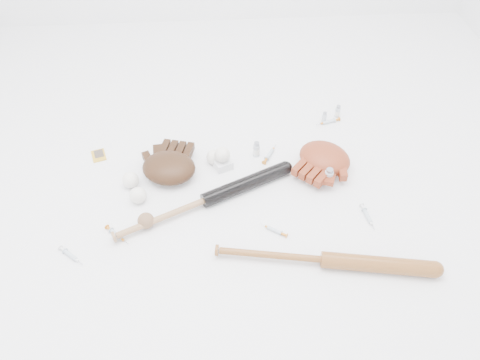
{
  "coord_description": "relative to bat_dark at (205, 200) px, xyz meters",
  "views": [
    {
      "loc": [
        -0.14,
        -1.36,
        1.45
      ],
      "look_at": [
        -0.05,
        -0.02,
        0.06
      ],
      "focal_mm": 35.0,
      "sensor_mm": 36.0,
      "label": 1
    }
  ],
  "objects": [
    {
      "name": "glove_tan",
      "position": [
        0.53,
        0.2,
        0.02
      ],
      "size": [
        0.39,
        0.39,
        0.1
      ],
      "primitive_type": null,
      "rotation": [
        0.0,
        0.0,
        2.42
      ],
      "color": "maroon",
      "rests_on": "ground"
    },
    {
      "name": "baseball_on_pedestal",
      "position": [
        0.08,
        0.22,
        0.04
      ],
      "size": [
        0.07,
        0.07,
        0.07
      ],
      "primitive_type": "sphere",
      "color": "white",
      "rests_on": "pedestal"
    },
    {
      "name": "vial_2",
      "position": [
        0.24,
        0.29,
        0.01
      ],
      "size": [
        0.03,
        0.03,
        0.08
      ],
      "primitive_type": "cylinder",
      "color": "silver",
      "rests_on": "ground"
    },
    {
      "name": "baseball_upper",
      "position": [
        0.04,
        0.25,
        0.0
      ],
      "size": [
        0.07,
        0.07,
        0.07
      ],
      "primitive_type": "sphere",
      "color": "white",
      "rests_on": "ground"
    },
    {
      "name": "syringe_1",
      "position": [
        0.27,
        -0.15,
        -0.02
      ],
      "size": [
        0.12,
        0.09,
        0.02
      ],
      "primitive_type": null,
      "rotation": [
        0.0,
        0.0,
        2.54
      ],
      "color": "#ADBCC6",
      "rests_on": "ground"
    },
    {
      "name": "baseball_left",
      "position": [
        -0.31,
        0.13,
        0.0
      ],
      "size": [
        0.07,
        0.07,
        0.07
      ],
      "primitive_type": "sphere",
      "color": "white",
      "rests_on": "ground"
    },
    {
      "name": "vial_3",
      "position": [
        0.52,
        0.09,
        0.01
      ],
      "size": [
        0.04,
        0.04,
        0.09
      ],
      "primitive_type": "cylinder",
      "color": "silver",
      "rests_on": "ground"
    },
    {
      "name": "vial_0",
      "position": [
        0.66,
        0.54,
        0.0
      ],
      "size": [
        0.03,
        0.03,
        0.07
      ],
      "primitive_type": "cylinder",
      "color": "silver",
      "rests_on": "ground"
    },
    {
      "name": "baseball_aged",
      "position": [
        -0.23,
        -0.09,
        0.0
      ],
      "size": [
        0.07,
        0.07,
        0.07
      ],
      "primitive_type": "sphere",
      "color": "brown",
      "rests_on": "ground"
    },
    {
      "name": "trading_card",
      "position": [
        -0.48,
        0.33,
        -0.03
      ],
      "size": [
        0.08,
        0.1,
        0.0
      ],
      "primitive_type": "cube",
      "rotation": [
        0.0,
        0.0,
        0.31
      ],
      "color": "#BF8F22",
      "rests_on": "ground"
    },
    {
      "name": "syringe_4",
      "position": [
        0.61,
        0.49,
        -0.02
      ],
      "size": [
        0.14,
        0.06,
        0.02
      ],
      "primitive_type": null,
      "rotation": [
        0.0,
        0.0,
        3.43
      ],
      "color": "#ADBCC6",
      "rests_on": "ground"
    },
    {
      "name": "syringe_5",
      "position": [
        -0.5,
        -0.22,
        -0.02
      ],
      "size": [
        0.12,
        0.11,
        0.02
      ],
      "primitive_type": null,
      "rotation": [
        0.0,
        0.0,
        -0.7
      ],
      "color": "#ADBCC6",
      "rests_on": "ground"
    },
    {
      "name": "pedestal",
      "position": [
        0.08,
        0.22,
        -0.01
      ],
      "size": [
        0.09,
        0.09,
        0.04
      ],
      "primitive_type": "cube",
      "rotation": [
        0.0,
        0.0,
        0.4
      ],
      "color": "white",
      "rests_on": "ground"
    },
    {
      "name": "glove_dark",
      "position": [
        -0.15,
        0.18,
        0.02
      ],
      "size": [
        0.34,
        0.34,
        0.1
      ],
      "primitive_type": null,
      "rotation": [
        0.0,
        0.0,
        -0.26
      ],
      "color": "#311B0D",
      "rests_on": "ground"
    },
    {
      "name": "syringe_3",
      "position": [
        0.65,
        -0.11,
        -0.02
      ],
      "size": [
        0.05,
        0.15,
        0.02
      ],
      "primitive_type": null,
      "rotation": [
        0.0,
        0.0,
        -1.43
      ],
      "color": "#ADBCC6",
      "rests_on": "ground"
    },
    {
      "name": "bat_wood",
      "position": [
        0.42,
        -0.32,
        0.0
      ],
      "size": [
        0.84,
        0.2,
        0.06
      ],
      "primitive_type": null,
      "rotation": [
        0.0,
        0.0,
        -0.17
      ],
      "color": "brown",
      "rests_on": "ground"
    },
    {
      "name": "syringe_0",
      "position": [
        -0.34,
        -0.14,
        -0.02
      ],
      "size": [
        0.12,
        0.12,
        0.02
      ],
      "primitive_type": null,
      "rotation": [
        0.0,
        0.0,
        -0.77
      ],
      "color": "#ADBCC6",
      "rests_on": "ground"
    },
    {
      "name": "bat_dark",
      "position": [
        0.0,
        0.0,
        0.0
      ],
      "size": [
        0.77,
        0.4,
        0.06
      ],
      "primitive_type": null,
      "rotation": [
        0.0,
        0.0,
        0.44
      ],
      "color": "black",
      "rests_on": "ground"
    },
    {
      "name": "vial_1",
      "position": [
        0.59,
        0.5,
        -0.0
      ],
      "size": [
        0.02,
        0.02,
        0.06
      ],
      "primitive_type": "cylinder",
      "color": "silver",
      "rests_on": "ground"
    },
    {
      "name": "baseball_mid",
      "position": [
        -0.27,
        0.04,
        0.0
      ],
      "size": [
        0.07,
        0.07,
        0.07
      ],
      "primitive_type": "sphere",
      "color": "white",
      "rests_on": "ground"
    },
    {
      "name": "syringe_2",
      "position": [
        0.3,
        0.28,
        -0.02
      ],
      "size": [
        0.1,
        0.14,
        0.02
      ],
      "primitive_type": null,
      "rotation": [
        0.0,
        0.0,
        1.05
      ],
      "color": "#ADBCC6",
      "rests_on": "ground"
    }
  ]
}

